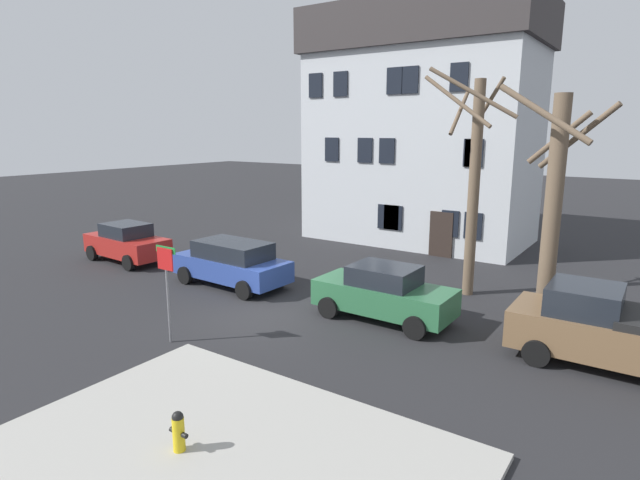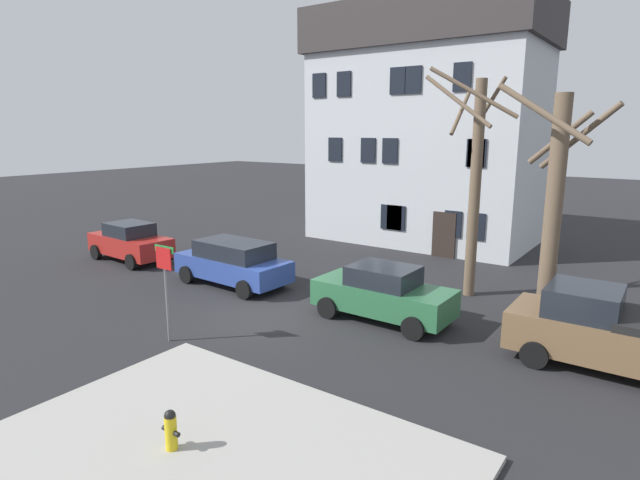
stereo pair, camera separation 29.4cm
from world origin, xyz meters
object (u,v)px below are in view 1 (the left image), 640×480
object	(u,v)px
tree_bare_mid	(553,203)
car_blue_wagon	(232,263)
car_green_sedan	(384,293)
street_sign_pole	(167,276)
fire_hydrant	(178,430)
pickup_truck_brown	(622,332)
building_main	(422,125)
car_red_sedan	(127,243)
tree_bare_near	(473,179)

from	to	relation	value
tree_bare_mid	car_blue_wagon	xyz separation A→B (m)	(-10.53, -2.57, -2.80)
car_green_sedan	street_sign_pole	size ratio (longest dim) A/B	1.58
car_blue_wagon	fire_hydrant	size ratio (longest dim) A/B	6.13
pickup_truck_brown	fire_hydrant	bearing A→B (deg)	-125.97
building_main	street_sign_pole	distance (m)	17.32
tree_bare_mid	car_red_sedan	distance (m)	17.40
tree_bare_mid	car_green_sedan	bearing A→B (deg)	-148.64
car_blue_wagon	fire_hydrant	world-z (taller)	car_blue_wagon
tree_bare_mid	car_green_sedan	distance (m)	5.62
building_main	street_sign_pole	size ratio (longest dim) A/B	4.34
tree_bare_near	street_sign_pole	size ratio (longest dim) A/B	2.84
car_blue_wagon	fire_hydrant	distance (m)	10.50
tree_bare_mid	car_blue_wagon	size ratio (longest dim) A/B	1.50
building_main	car_green_sedan	distance (m)	13.61
car_green_sedan	fire_hydrant	xyz separation A→B (m)	(0.19, -8.23, -0.34)
pickup_truck_brown	car_red_sedan	bearing A→B (deg)	-179.06
tree_bare_near	street_sign_pole	xyz separation A→B (m)	(-5.34, -8.81, -2.23)
car_green_sedan	car_blue_wagon	bearing A→B (deg)	-179.57
tree_bare_near	street_sign_pole	world-z (taller)	tree_bare_near
car_red_sedan	car_green_sedan	size ratio (longest dim) A/B	1.01
car_blue_wagon	pickup_truck_brown	world-z (taller)	pickup_truck_brown
car_green_sedan	tree_bare_mid	bearing A→B (deg)	31.36
pickup_truck_brown	street_sign_pole	distance (m)	11.67
car_red_sedan	car_green_sedan	bearing A→B (deg)	0.17
tree_bare_near	car_red_sedan	size ratio (longest dim) A/B	1.78
tree_bare_mid	car_blue_wagon	bearing A→B (deg)	-166.27
pickup_truck_brown	car_blue_wagon	bearing A→B (deg)	-178.55
car_green_sedan	pickup_truck_brown	xyz separation A→B (m)	(6.36, 0.28, 0.10)
tree_bare_mid	pickup_truck_brown	bearing A→B (deg)	-45.45
car_red_sedan	pickup_truck_brown	xyz separation A→B (m)	(19.19, 0.31, 0.09)
fire_hydrant	street_sign_pole	bearing A→B (deg)	142.09
street_sign_pole	tree_bare_mid	bearing A→B (deg)	42.31
tree_bare_mid	pickup_truck_brown	xyz separation A→B (m)	(2.22, -2.25, -2.74)
building_main	fire_hydrant	distance (m)	21.31
building_main	car_blue_wagon	size ratio (longest dim) A/B	2.52
car_blue_wagon	street_sign_pole	distance (m)	5.51
car_red_sedan	street_sign_pole	xyz separation A→B (m)	(8.78, -4.89, 1.05)
building_main	car_blue_wagon	distance (m)	13.19
fire_hydrant	car_blue_wagon	bearing A→B (deg)	128.80
tree_bare_near	pickup_truck_brown	size ratio (longest dim) A/B	1.48
tree_bare_mid	car_red_sedan	world-z (taller)	tree_bare_mid
car_blue_wagon	building_main	bearing A→B (deg)	79.38
car_blue_wagon	tree_bare_mid	bearing A→B (deg)	13.73
car_green_sedan	pickup_truck_brown	distance (m)	6.37
building_main	fire_hydrant	xyz separation A→B (m)	(4.33, -20.12, -5.50)
tree_bare_near	tree_bare_mid	size ratio (longest dim) A/B	1.10
car_red_sedan	car_green_sedan	distance (m)	12.83
tree_bare_near	car_green_sedan	size ratio (longest dim) A/B	1.79
building_main	car_red_sedan	distance (m)	15.63
street_sign_pole	tree_bare_near	bearing A→B (deg)	58.79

